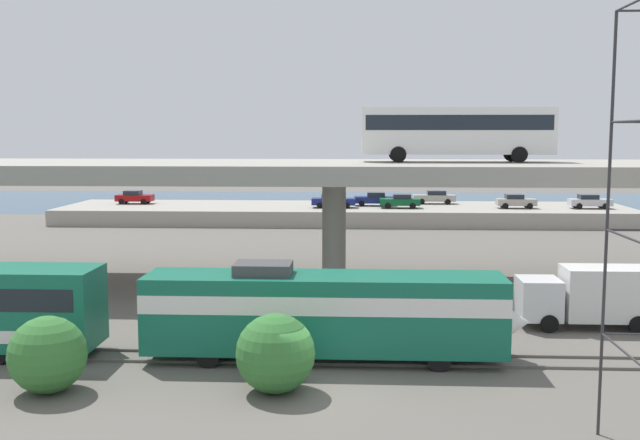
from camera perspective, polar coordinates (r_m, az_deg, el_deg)
The scene contains 18 objects.
ground_plane at distance 28.72m, azimuth -0.29°, elevation -12.94°, with size 260.00×260.00×0.00m, color #605B54.
rail_strip_near at distance 31.76m, azimuth 0.04°, elevation -10.89°, with size 110.00×0.12×0.12m, color #59544C.
rail_strip_far at distance 33.24m, azimuth 0.18°, elevation -10.09°, with size 110.00×0.12×0.12m, color #59544C.
train_locomotive at distance 31.91m, azimuth 1.69°, elevation -6.84°, with size 16.18×3.04×4.18m.
highway_overpass at distance 47.12m, azimuth 1.08°, elevation 3.57°, with size 96.00×12.37×7.80m.
transit_bus_on_overpass at distance 48.49m, azimuth 10.32°, elevation 6.80°, with size 12.00×2.68×3.40m.
service_truck_west at distance 39.68m, azimuth 19.98°, elevation -5.39°, with size 6.80×2.46×3.04m.
pier_parking_lot at distance 82.51m, azimuth 1.86°, elevation 0.50°, with size 61.63×13.21×1.66m, color #9E998E.
parked_car_0 at distance 80.48m, azimuth 6.12°, elevation 1.46°, with size 4.24×2.00×1.50m.
parked_car_1 at distance 84.47m, azimuth 19.82°, elevation 1.34°, with size 4.36×1.85×1.50m.
parked_car_2 at distance 82.78m, azimuth 4.16°, elevation 1.62°, with size 4.37×1.96×1.50m.
parked_car_3 at distance 82.42m, azimuth 14.66°, elevation 1.40°, with size 4.12×1.82×1.50m.
parked_car_4 at distance 85.88m, azimuth 8.71°, elevation 1.74°, with size 4.69×1.91×1.50m.
parked_car_5 at distance 80.42m, azimuth 1.01°, elevation 1.49°, with size 4.66×1.95×1.50m.
parked_car_6 at distance 87.52m, azimuth -13.93°, elevation 1.71°, with size 4.08×1.96×1.50m.
harbor_water at distance 105.48m, azimuth 2.10°, elevation 1.38°, with size 140.00×36.00×0.01m, color #2D5170.
shrub_left at distance 30.00m, azimuth -20.01°, elevation -9.60°, with size 2.89×2.89×2.89m, color #347231.
shrub_right at distance 28.30m, azimuth -3.41°, elevation -10.09°, with size 2.97×2.97×2.97m, color #337332.
Camera 1 is at (1.53, -27.03, 9.61)m, focal length 42.08 mm.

